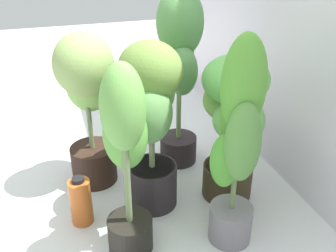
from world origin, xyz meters
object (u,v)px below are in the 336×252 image
(potted_plant_back_left, at_px, (180,61))
(potted_plant_front_right, at_px, (126,150))
(potted_plant_back_right, at_px, (237,140))
(potted_plant_back_center, at_px, (233,114))
(nutrient_bottle, at_px, (81,201))
(potted_plant_center, at_px, (151,113))
(potted_plant_front_left, at_px, (88,94))

(potted_plant_back_left, relative_size, potted_plant_front_right, 1.18)
(potted_plant_back_right, bearing_deg, potted_plant_back_center, 156.27)
(potted_plant_back_left, height_order, potted_plant_front_right, potted_plant_back_left)
(potted_plant_back_left, relative_size, potted_plant_back_right, 1.07)
(potted_plant_back_left, relative_size, nutrient_bottle, 4.01)
(potted_plant_back_right, bearing_deg, potted_plant_center, -144.06)
(potted_plant_back_left, xyz_separation_m, potted_plant_back_right, (0.67, 0.01, -0.11))
(potted_plant_front_right, height_order, potted_plant_back_center, potted_plant_front_right)
(potted_plant_center, bearing_deg, potted_plant_back_right, 35.94)
(potted_plant_front_left, distance_m, potted_plant_back_right, 0.81)
(potted_plant_center, relative_size, nutrient_bottle, 3.35)
(potted_plant_center, bearing_deg, potted_plant_back_left, 143.30)
(potted_plant_back_center, xyz_separation_m, nutrient_bottle, (-0.01, -0.73, -0.34))
(potted_plant_center, bearing_deg, nutrient_bottle, -82.92)
(potted_plant_front_left, distance_m, nutrient_bottle, 0.52)
(potted_plant_back_right, bearing_deg, potted_plant_front_left, -142.84)
(nutrient_bottle, bearing_deg, potted_plant_front_right, 42.67)
(potted_plant_back_right, height_order, potted_plant_center, potted_plant_back_right)
(nutrient_bottle, bearing_deg, potted_plant_front_left, 162.48)
(potted_plant_front_right, bearing_deg, potted_plant_back_left, 144.40)
(potted_plant_front_right, height_order, potted_plant_back_right, potted_plant_back_right)
(potted_plant_back_right, bearing_deg, potted_plant_front_right, -103.70)
(potted_plant_back_left, distance_m, potted_plant_back_right, 0.68)
(potted_plant_front_left, bearing_deg, potted_plant_center, 38.50)
(potted_plant_front_left, relative_size, potted_plant_back_right, 0.88)
(potted_plant_front_left, relative_size, potted_plant_back_center, 1.10)
(potted_plant_back_right, height_order, nutrient_bottle, potted_plant_back_right)
(potted_plant_center, relative_size, potted_plant_back_center, 1.11)
(potted_plant_back_right, relative_size, nutrient_bottle, 3.74)
(potted_plant_center, distance_m, nutrient_bottle, 0.51)
(potted_plant_back_left, distance_m, potted_plant_front_left, 0.50)
(potted_plant_front_right, relative_size, potted_plant_center, 1.01)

